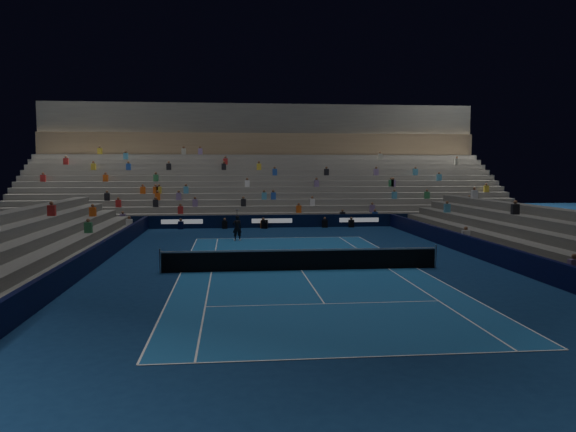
# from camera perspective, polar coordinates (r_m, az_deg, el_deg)

# --- Properties ---
(ground) EXTENTS (90.00, 90.00, 0.00)m
(ground) POSITION_cam_1_polar(r_m,az_deg,el_deg) (25.81, 1.37, -5.59)
(ground) COLOR #0D264E
(ground) RESTS_ON ground
(court_surface) EXTENTS (10.97, 23.77, 0.01)m
(court_surface) POSITION_cam_1_polar(r_m,az_deg,el_deg) (25.81, 1.37, -5.58)
(court_surface) COLOR #1A5490
(court_surface) RESTS_ON ground
(sponsor_barrier_far) EXTENTS (44.00, 0.25, 1.00)m
(sponsor_barrier_far) POSITION_cam_1_polar(r_m,az_deg,el_deg) (43.99, -1.67, -0.53)
(sponsor_barrier_far) COLOR black
(sponsor_barrier_far) RESTS_ON ground
(sponsor_barrier_east) EXTENTS (0.25, 37.00, 1.00)m
(sponsor_barrier_east) POSITION_cam_1_polar(r_m,az_deg,el_deg) (28.60, 21.08, -3.87)
(sponsor_barrier_east) COLOR black
(sponsor_barrier_east) RESTS_ON ground
(sponsor_barrier_west) EXTENTS (0.25, 37.00, 1.00)m
(sponsor_barrier_west) POSITION_cam_1_polar(r_m,az_deg,el_deg) (26.33, -20.13, -4.58)
(sponsor_barrier_west) COLOR black
(sponsor_barrier_west) RESTS_ON ground
(grandstand_main) EXTENTS (44.00, 15.20, 11.20)m
(grandstand_main) POSITION_cam_1_polar(r_m,az_deg,el_deg) (53.18, -2.42, 3.53)
(grandstand_main) COLOR slate
(grandstand_main) RESTS_ON ground
(grandstand_east) EXTENTS (5.00, 37.00, 2.50)m
(grandstand_east) POSITION_cam_1_polar(r_m,az_deg,el_deg) (30.27, 26.98, -2.81)
(grandstand_east) COLOR #60605B
(grandstand_east) RESTS_ON ground
(grandstand_west) EXTENTS (5.00, 37.00, 2.50)m
(grandstand_west) POSITION_cam_1_polar(r_m,az_deg,el_deg) (27.33, -27.23, -3.60)
(grandstand_west) COLOR slate
(grandstand_west) RESTS_ON ground
(tennis_net) EXTENTS (12.90, 0.10, 1.10)m
(tennis_net) POSITION_cam_1_polar(r_m,az_deg,el_deg) (25.72, 1.37, -4.48)
(tennis_net) COLOR #B2B2B7
(tennis_net) RESTS_ON ground
(tennis_player) EXTENTS (0.66, 0.48, 1.66)m
(tennis_player) POSITION_cam_1_polar(r_m,az_deg,el_deg) (36.22, -5.23, -1.22)
(tennis_player) COLOR black
(tennis_player) RESTS_ON ground
(broadcast_camera) EXTENTS (0.59, 1.00, 0.65)m
(broadcast_camera) POSITION_cam_1_polar(r_m,az_deg,el_deg) (43.44, -2.41, -0.83)
(broadcast_camera) COLOR black
(broadcast_camera) RESTS_ON ground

